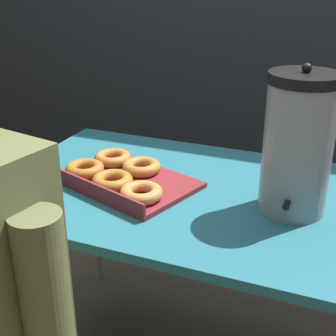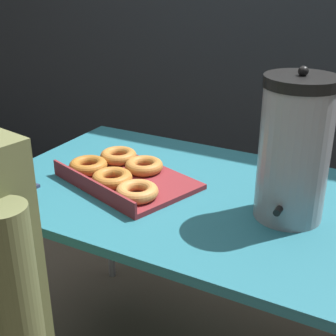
{
  "view_description": "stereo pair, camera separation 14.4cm",
  "coord_description": "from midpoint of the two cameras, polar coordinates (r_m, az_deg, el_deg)",
  "views": [
    {
      "loc": [
        0.44,
        -1.22,
        1.37
      ],
      "look_at": [
        -0.05,
        0.0,
        0.79
      ],
      "focal_mm": 50.0,
      "sensor_mm": 36.0,
      "label": 1
    },
    {
      "loc": [
        0.57,
        -1.16,
        1.37
      ],
      "look_at": [
        -0.05,
        0.0,
        0.79
      ],
      "focal_mm": 50.0,
      "sensor_mm": 36.0,
      "label": 2
    }
  ],
  "objects": [
    {
      "name": "folding_table",
      "position": [
        1.47,
        4.67,
        -4.45
      ],
      "size": [
        1.17,
        0.77,
        0.73
      ],
      "color": "#236675",
      "rests_on": "ground"
    },
    {
      "name": "donut_box",
      "position": [
        1.48,
        -2.84,
        -0.84
      ],
      "size": [
        0.49,
        0.4,
        0.05
      ],
      "rotation": [
        0.0,
        0.0,
        -0.32
      ],
      "color": "maroon",
      "rests_on": "folding_table"
    },
    {
      "name": "coffee_urn",
      "position": [
        1.28,
        18.3,
        2.08
      ],
      "size": [
        0.19,
        0.21,
        0.41
      ],
      "color": "#939399",
      "rests_on": "folding_table"
    },
    {
      "name": "cell_phone",
      "position": [
        1.48,
        -15.61,
        -2.69
      ],
      "size": [
        0.09,
        0.14,
        0.01
      ],
      "rotation": [
        0.0,
        0.0,
        -0.11
      ],
      "color": "#2D334C",
      "rests_on": "folding_table"
    }
  ]
}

